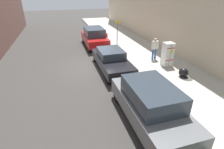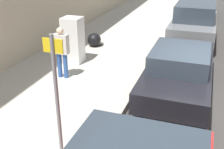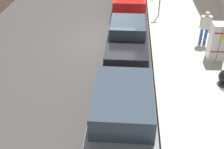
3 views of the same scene
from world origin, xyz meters
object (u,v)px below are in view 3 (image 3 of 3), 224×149
at_px(discarded_refrigerator, 217,42).
at_px(pedestrian_walking_far, 205,26).
at_px(parked_sedan_dark, 128,37).
at_px(parked_suv_gray, 123,114).

distance_m(discarded_refrigerator, pedestrian_walking_far, 1.36).
bearing_deg(parked_sedan_dark, discarded_refrigerator, 168.69).
bearing_deg(pedestrian_walking_far, discarded_refrigerator, -113.79).
xyz_separation_m(pedestrian_walking_far, parked_suv_gray, (3.55, 6.06, -0.24)).
bearing_deg(pedestrian_walking_far, parked_sedan_dark, 154.01).
relative_size(pedestrian_walking_far, parked_sedan_dark, 0.35).
distance_m(discarded_refrigerator, parked_sedan_dark, 3.90).
height_order(discarded_refrigerator, parked_sedan_dark, discarded_refrigerator).
relative_size(pedestrian_walking_far, parked_suv_gray, 0.35).
height_order(discarded_refrigerator, parked_suv_gray, discarded_refrigerator).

